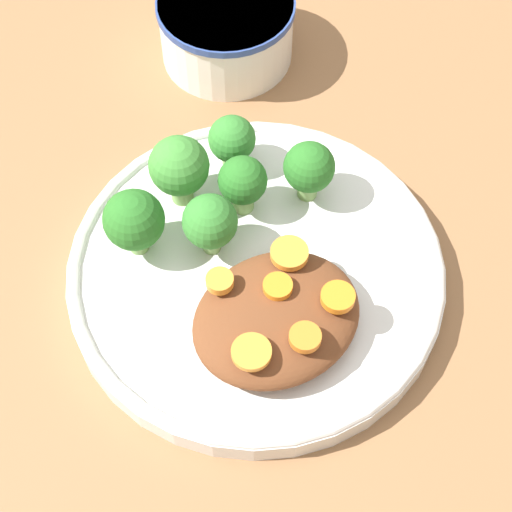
# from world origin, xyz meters

# --- Properties ---
(ground_plane) EXTENTS (4.00, 4.00, 0.00)m
(ground_plane) POSITION_xyz_m (0.00, 0.00, 0.00)
(ground_plane) COLOR #8C603D
(plate) EXTENTS (0.26, 0.26, 0.02)m
(plate) POSITION_xyz_m (0.00, 0.00, 0.01)
(plate) COLOR silver
(plate) RESTS_ON ground_plane
(dip_bowl) EXTENTS (0.11, 0.11, 0.06)m
(dip_bowl) POSITION_xyz_m (-0.20, 0.10, 0.03)
(dip_bowl) COLOR white
(dip_bowl) RESTS_ON ground_plane
(stew_mound) EXTENTS (0.10, 0.11, 0.03)m
(stew_mound) POSITION_xyz_m (0.05, -0.01, 0.03)
(stew_mound) COLOR brown
(stew_mound) RESTS_ON plate
(broccoli_floret_0) EXTENTS (0.04, 0.04, 0.05)m
(broccoli_floret_0) POSITION_xyz_m (-0.03, -0.02, 0.05)
(broccoli_floret_0) COLOR #7FA85B
(broccoli_floret_0) RESTS_ON plate
(broccoli_floret_1) EXTENTS (0.04, 0.04, 0.05)m
(broccoli_floret_1) POSITION_xyz_m (-0.06, -0.06, 0.05)
(broccoli_floret_1) COLOR #7FA85B
(broccoli_floret_1) RESTS_ON plate
(broccoli_floret_2) EXTENTS (0.03, 0.03, 0.05)m
(broccoli_floret_2) POSITION_xyz_m (-0.09, 0.04, 0.04)
(broccoli_floret_2) COLOR #759E51
(broccoli_floret_2) RESTS_ON plate
(broccoli_floret_3) EXTENTS (0.04, 0.04, 0.05)m
(broccoli_floret_3) POSITION_xyz_m (-0.03, 0.07, 0.05)
(broccoli_floret_3) COLOR #7FA85B
(broccoli_floret_3) RESTS_ON plate
(broccoli_floret_4) EXTENTS (0.04, 0.04, 0.06)m
(broccoli_floret_4) POSITION_xyz_m (-0.08, -0.01, 0.05)
(broccoli_floret_4) COLOR #759E51
(broccoli_floret_4) RESTS_ON plate
(broccoli_floret_5) EXTENTS (0.03, 0.03, 0.05)m
(broccoli_floret_5) POSITION_xyz_m (-0.05, 0.02, 0.05)
(broccoli_floret_5) COLOR #7FA85B
(broccoli_floret_5) RESTS_ON plate
(carrot_slice_0) EXTENTS (0.02, 0.02, 0.01)m
(carrot_slice_0) POSITION_xyz_m (0.08, -0.01, 0.05)
(carrot_slice_0) COLOR orange
(carrot_slice_0) RESTS_ON stew_mound
(carrot_slice_1) EXTENTS (0.02, 0.02, 0.01)m
(carrot_slice_1) POSITION_xyz_m (0.04, -0.01, 0.05)
(carrot_slice_1) COLOR orange
(carrot_slice_1) RESTS_ON stew_mound
(carrot_slice_2) EXTENTS (0.02, 0.02, 0.01)m
(carrot_slice_2) POSITION_xyz_m (0.06, 0.02, 0.05)
(carrot_slice_2) COLOR orange
(carrot_slice_2) RESTS_ON stew_mound
(carrot_slice_3) EXTENTS (0.03, 0.03, 0.01)m
(carrot_slice_3) POSITION_xyz_m (0.02, 0.01, 0.05)
(carrot_slice_3) COLOR orange
(carrot_slice_3) RESTS_ON stew_mound
(carrot_slice_4) EXTENTS (0.02, 0.02, 0.01)m
(carrot_slice_4) POSITION_xyz_m (0.01, -0.04, 0.05)
(carrot_slice_4) COLOR orange
(carrot_slice_4) RESTS_ON stew_mound
(carrot_slice_5) EXTENTS (0.03, 0.03, 0.00)m
(carrot_slice_5) POSITION_xyz_m (0.07, -0.05, 0.05)
(carrot_slice_5) COLOR orange
(carrot_slice_5) RESTS_ON stew_mound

